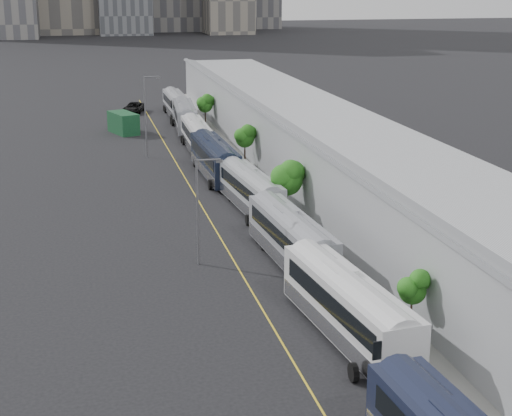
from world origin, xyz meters
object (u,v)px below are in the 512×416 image
object	(u,v)px
bus_6	(196,137)
bus_5	(215,162)
bus_2	(348,312)
street_lamp_far	(147,112)
bus_4	(251,193)
street_lamp_near	(200,204)
shipping_container	(123,123)
suv	(134,108)
bus_8	(176,106)
bus_7	(185,118)
bus_3	(291,242)

from	to	relation	value
bus_6	bus_5	bearing A→B (deg)	-89.86
bus_2	street_lamp_far	bearing A→B (deg)	91.67
bus_4	bus_2	bearing A→B (deg)	-95.26
street_lamp_near	shipping_container	size ratio (longest dim) A/B	1.47
bus_2	suv	size ratio (longest dim) A/B	2.38
bus_6	suv	world-z (taller)	bus_6
bus_2	suv	xyz separation A→B (m)	(-5.92, 86.28, -0.90)
bus_8	shipping_container	world-z (taller)	bus_8
bus_5	bus_7	distance (m)	28.64
street_lamp_near	street_lamp_far	distance (m)	37.93
bus_7	shipping_container	bearing A→B (deg)	-170.45
bus_5	bus_8	size ratio (longest dim) A/B	1.09
bus_8	bus_6	bearing A→B (deg)	-91.70
bus_4	shipping_container	distance (m)	41.96
shipping_container	street_lamp_near	bearing A→B (deg)	-106.87
bus_6	bus_3	bearing A→B (deg)	-87.91
bus_2	street_lamp_far	distance (m)	53.21
street_lamp_far	suv	world-z (taller)	street_lamp_far
bus_2	bus_4	bearing A→B (deg)	83.57
bus_2	bus_4	size ratio (longest dim) A/B	1.08
bus_2	bus_5	distance (m)	41.14
bus_8	street_lamp_far	bearing A→B (deg)	-103.81
street_lamp_near	bus_3	bearing A→B (deg)	-11.89
bus_2	street_lamp_near	size ratio (longest dim) A/B	1.74
bus_2	bus_8	distance (m)	81.96
suv	street_lamp_far	bearing A→B (deg)	-74.33
bus_4	bus_7	world-z (taller)	bus_7
bus_2	shipping_container	xyz separation A→B (m)	(-8.69, 68.97, -0.27)
bus_4	bus_5	xyz separation A→B (m)	(-1.05, 13.14, 0.13)
shipping_container	suv	xyz separation A→B (m)	(2.77, 17.32, -0.63)
bus_4	bus_7	bearing A→B (deg)	85.88
street_lamp_far	bus_7	bearing A→B (deg)	68.18
bus_7	suv	world-z (taller)	bus_7
bus_8	street_lamp_far	xyz separation A→B (m)	(-7.16, -29.33, 4.02)
suv	bus_8	bearing A→B (deg)	-17.50
bus_6	street_lamp_far	distance (m)	8.34
bus_2	bus_6	distance (m)	56.03
bus_8	suv	distance (m)	7.64
bus_3	bus_7	bearing A→B (deg)	86.60
bus_5	shipping_container	bearing A→B (deg)	104.47
bus_6	suv	xyz separation A→B (m)	(-5.52, 30.25, -0.71)
bus_6	street_lamp_near	world-z (taller)	street_lamp_near
bus_2	bus_5	size ratio (longest dim) A/B	1.01
bus_6	street_lamp_far	world-z (taller)	street_lamp_far
bus_6	bus_7	world-z (taller)	bus_7
bus_4	shipping_container	bearing A→B (deg)	97.89
bus_5	bus_7	bearing A→B (deg)	86.99
street_lamp_near	street_lamp_far	xyz separation A→B (m)	(-0.36, 37.92, 0.85)
bus_8	suv	world-z (taller)	bus_8
bus_4	bus_8	distance (m)	53.96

